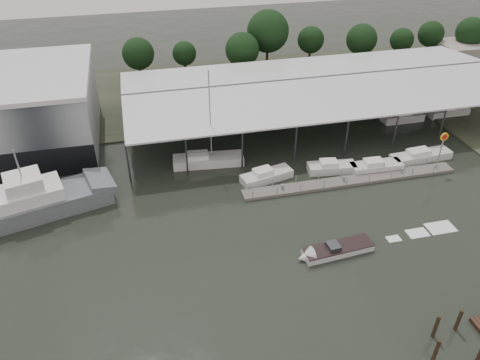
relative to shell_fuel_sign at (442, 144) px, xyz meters
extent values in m
plane|color=black|center=(-27.00, -9.99, -3.93)|extent=(200.00, 200.00, 0.00)
cube|color=#3E4332|center=(-27.00, 32.01, -3.83)|extent=(140.00, 30.00, 0.30)
cube|color=#969BA0|center=(-55.00, 20.01, 1.07)|extent=(24.00, 20.00, 10.00)
cube|color=#303235|center=(-10.00, 18.01, 2.84)|extent=(58.00, 0.40, 0.30)
cylinder|color=#303235|center=(-39.00, 6.51, -1.18)|extent=(0.24, 0.24, 5.50)
cylinder|color=#303235|center=(-39.00, 29.51, -1.18)|extent=(0.24, 0.24, 5.50)
cylinder|color=#303235|center=(19.00, 29.51, -1.18)|extent=(0.24, 0.24, 5.50)
cube|color=#656059|center=(-12.00, 0.01, -3.73)|extent=(28.00, 2.00, 0.40)
cylinder|color=gray|center=(-25.00, -0.89, -3.13)|extent=(0.10, 0.10, 1.20)
cylinder|color=gray|center=(1.00, 0.91, -3.13)|extent=(0.10, 0.10, 1.20)
cube|color=gray|center=(-13.00, 0.01, -3.23)|extent=(0.30, 0.30, 0.70)
cylinder|color=gray|center=(0.00, 0.01, -1.43)|extent=(0.16, 0.16, 5.00)
cylinder|color=yellow|center=(0.00, 0.01, 1.07)|extent=(1.10, 0.12, 1.10)
cylinder|color=red|center=(0.00, -0.06, 1.07)|extent=(0.70, 0.05, 0.70)
cube|color=gray|center=(28.00, 35.01, -1.93)|extent=(10.00, 8.00, 4.00)
cube|color=slate|center=(-49.30, 2.62, -3.03)|extent=(16.66, 9.09, 2.40)
cube|color=slate|center=(-42.56, 4.46, -2.03)|extent=(4.22, 5.52, 1.77)
cube|color=white|center=(-50.22, 2.37, -1.24)|extent=(8.31, 6.04, 1.80)
cube|color=white|center=(-50.22, 2.37, 0.47)|extent=(4.63, 4.49, 1.61)
cylinder|color=gray|center=(-50.22, 2.37, 2.87)|extent=(0.18, 0.18, 3.50)
cube|color=silver|center=(-28.71, 8.37, -3.43)|extent=(9.53, 3.47, 1.40)
cube|color=white|center=(-30.19, 8.51, -2.53)|extent=(3.14, 2.07, 0.80)
cylinder|color=gray|center=(-28.24, 8.32, 3.12)|extent=(0.16, 0.16, 12.14)
cylinder|color=gray|center=(-29.91, 8.48, -2.03)|extent=(3.50, 0.45, 0.12)
cube|color=silver|center=(-18.74, -11.66, -3.58)|extent=(7.59, 2.61, 0.90)
cone|color=silver|center=(-22.38, -11.96, -3.58)|extent=(1.76, 2.13, 2.00)
cube|color=black|center=(-18.74, -11.66, -3.18)|extent=(7.59, 2.67, 0.12)
cube|color=#303235|center=(-19.34, -11.71, -2.93)|extent=(1.31, 1.50, 0.50)
cube|color=white|center=(-12.04, -11.10, -3.91)|extent=(2.30, 1.50, 0.04)
cube|color=white|center=(-9.06, -10.85, -3.91)|extent=(3.10, 2.00, 0.04)
cube|color=white|center=(-6.07, -10.60, -3.91)|extent=(3.90, 2.50, 0.04)
cube|color=silver|center=(-22.18, 2.99, -3.43)|extent=(7.02, 3.68, 1.10)
cube|color=white|center=(-22.68, 2.99, -2.63)|extent=(2.65, 2.10, 0.70)
cube|color=silver|center=(-13.37, 2.96, -3.43)|extent=(6.43, 2.95, 1.10)
cube|color=white|center=(-13.87, 2.96, -2.63)|extent=(2.35, 1.86, 0.70)
cube|color=silver|center=(-7.62, 1.81, -3.43)|extent=(6.88, 2.43, 1.10)
cube|color=white|center=(-8.12, 1.81, -2.63)|extent=(2.44, 1.69, 0.70)
cube|color=silver|center=(-0.55, 2.82, -3.43)|extent=(8.73, 2.80, 1.10)
cube|color=white|center=(-1.05, 2.82, -2.63)|extent=(3.12, 1.81, 0.70)
cylinder|color=#322519|center=(-12.73, -23.04, -3.02)|extent=(0.32, 0.32, 3.02)
cylinder|color=#322519|center=(-13.31, -26.52, -2.92)|extent=(0.32, 0.32, 3.22)
cylinder|color=#322519|center=(-16.28, -25.28, -3.01)|extent=(0.32, 0.32, 3.04)
cylinder|color=#322519|center=(-15.01, -23.22, -2.97)|extent=(0.32, 0.32, 3.11)
cylinder|color=black|center=(-35.72, 38.58, -1.92)|extent=(0.50, 0.50, 4.02)
sphere|color=#143315|center=(-35.72, 38.58, 1.70)|extent=(5.63, 5.63, 5.63)
cylinder|color=black|center=(-27.36, 40.41, -2.35)|extent=(0.50, 0.50, 3.15)
sphere|color=#143315|center=(-27.36, 40.41, 0.49)|extent=(4.41, 4.41, 4.41)
cylinder|color=black|center=(-17.62, 35.20, -1.77)|extent=(0.50, 0.50, 4.32)
sphere|color=#143315|center=(-17.62, 35.20, 2.12)|extent=(6.05, 6.05, 6.05)
cylinder|color=black|center=(-11.78, 39.18, -1.15)|extent=(0.50, 0.50, 5.55)
sphere|color=#143315|center=(-11.78, 39.18, 3.84)|extent=(7.77, 7.77, 7.77)
cylinder|color=black|center=(-2.67, 40.46, -2.09)|extent=(0.50, 0.50, 3.68)
sphere|color=#143315|center=(-2.67, 40.46, 1.23)|extent=(5.15, 5.15, 5.15)
cylinder|color=black|center=(6.05, 36.53, -1.85)|extent=(0.50, 0.50, 4.15)
sphere|color=#143315|center=(6.05, 36.53, 1.88)|extent=(5.81, 5.81, 5.81)
cylinder|color=black|center=(15.44, 37.82, -2.28)|extent=(0.50, 0.50, 3.30)
sphere|color=#143315|center=(15.44, 37.82, 0.69)|extent=(4.62, 4.62, 4.62)
cylinder|color=black|center=(22.27, 38.63, -2.11)|extent=(0.50, 0.50, 3.64)
sphere|color=#143315|center=(22.27, 38.63, 1.17)|extent=(5.10, 5.10, 5.10)
cylinder|color=black|center=(29.32, 36.08, -1.87)|extent=(0.50, 0.50, 4.11)
sphere|color=#143315|center=(29.32, 36.08, 1.82)|extent=(5.75, 5.75, 5.75)
camera|label=1|loc=(-36.82, -44.27, 29.30)|focal=35.00mm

